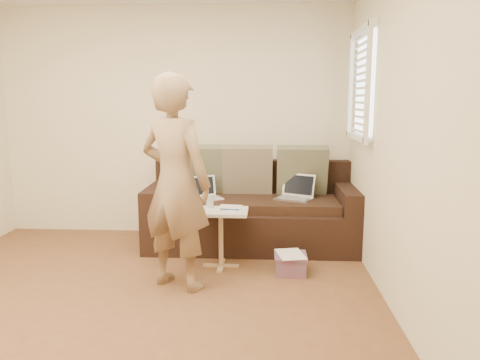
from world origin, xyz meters
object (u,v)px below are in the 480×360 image
Objects in this scene: laptop_silver at (294,199)px; sofa at (251,207)px; side_table at (221,239)px; striped_box at (290,264)px; laptop_white at (206,199)px; person at (175,183)px; drinking_glass at (210,201)px.

sofa is at bearing -158.89° from laptop_silver.
side_table is at bearing -110.92° from sofa.
laptop_silver is at bearing 84.89° from striped_box.
laptop_white is at bearing 110.35° from side_table.
side_table is at bearing -99.50° from person.
laptop_white is (-0.93, -0.05, 0.00)m from laptop_silver.
laptop_silver is at bearing 33.39° from drinking_glass.
striped_box is at bearing -16.91° from drinking_glass.
laptop_white reaches higher than side_table.
side_table is (-0.71, -0.64, -0.25)m from laptop_silver.
sofa is at bearing 115.06° from striped_box.
person is at bearing -116.89° from sofa.
sofa is 0.96m from striped_box.
person reaches higher than sofa.
laptop_white is 1.21m from striped_box.
drinking_glass is at bearing -85.46° from person.
person is at bearing -106.34° from laptop_silver.
laptop_white is at bearing 140.00° from striped_box.
sofa is 1.24× the size of person.
laptop_silver is 0.99m from side_table.
striped_box is (0.38, -0.82, -0.33)m from sofa.
laptop_silver reaches higher than side_table.
sofa is at bearing -91.82° from person.
drinking_glass is (-0.83, -0.55, 0.09)m from laptop_silver.
person is (-0.59, -1.16, 0.46)m from sofa.
side_table is 0.68m from striped_box.
drinking_glass is at bearing -119.87° from laptop_silver.
side_table reaches higher than striped_box.
striped_box is (-0.07, -0.78, -0.43)m from laptop_silver.
laptop_silver is at bearing -108.01° from person.
person is at bearing -110.52° from drinking_glass.
sofa is 18.33× the size of drinking_glass.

